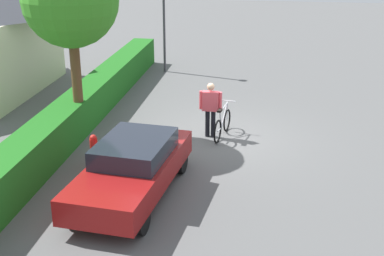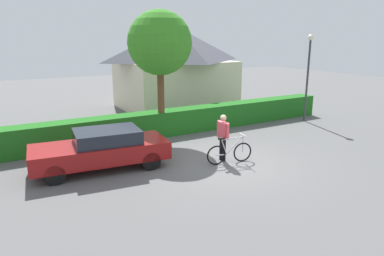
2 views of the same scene
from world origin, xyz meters
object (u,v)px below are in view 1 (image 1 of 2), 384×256
(bicycle, at_px, (222,124))
(tree_kerbside, at_px, (70,0))
(street_lamp, at_px, (164,5))
(person_rider, at_px, (211,106))
(fire_hydrant, at_px, (94,149))
(parked_car_near, at_px, (133,167))

(bicycle, xyz_separation_m, tree_kerbside, (-0.59, 4.08, 3.51))
(bicycle, height_order, street_lamp, street_lamp)
(person_rider, height_order, fire_hydrant, person_rider)
(person_rider, distance_m, fire_hydrant, 3.62)
(person_rider, height_order, street_lamp, street_lamp)
(fire_hydrant, bearing_deg, person_rider, -49.20)
(person_rider, xyz_separation_m, street_lamp, (7.00, 2.76, 1.81))
(person_rider, bearing_deg, tree_kerbside, 98.24)
(bicycle, bearing_deg, tree_kerbside, 98.19)
(parked_car_near, height_order, person_rider, person_rider)
(bicycle, height_order, fire_hydrant, bicycle)
(tree_kerbside, bearing_deg, fire_hydrant, -150.46)
(parked_car_near, height_order, bicycle, parked_car_near)
(bicycle, distance_m, fire_hydrant, 3.88)
(person_rider, bearing_deg, bicycle, -82.34)
(fire_hydrant, bearing_deg, parked_car_near, -135.92)
(street_lamp, distance_m, tree_kerbside, 7.69)
(parked_car_near, relative_size, fire_hydrant, 5.43)
(street_lamp, bearing_deg, person_rider, -158.47)
(parked_car_near, bearing_deg, bicycle, -23.31)
(tree_kerbside, xyz_separation_m, fire_hydrant, (-1.80, -1.02, -3.47))
(tree_kerbside, height_order, fire_hydrant, tree_kerbside)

